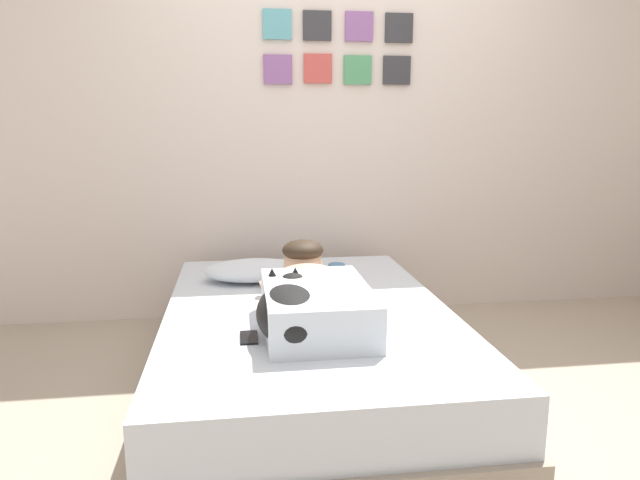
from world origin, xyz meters
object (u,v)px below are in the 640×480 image
Objects in this scene: bed at (308,349)px; person_lying at (312,294)px; dog at (290,310)px; cell_phone at (249,337)px; pillow at (254,270)px; coffee_cup at (337,271)px.

person_lying is at bearing -88.84° from bed.
person_lying is 0.23m from dog.
pillow is at bearing 86.95° from cell_phone.
person_lying reaches higher than coffee_cup.
bed is 2.19× the size of person_lying.
person_lying is 6.57× the size of cell_phone.
pillow reaches higher than bed.
cell_phone is (-0.16, -0.01, -0.10)m from dog.
bed is at bearing 72.28° from dog.
cell_phone is (-0.28, -0.21, -0.10)m from person_lying.
coffee_cup is (0.45, -0.00, -0.02)m from pillow.
bed is 0.59m from coffee_cup.
bed is 0.34m from person_lying.
cell_phone is at bearing -127.51° from bed.
coffee_cup reaches higher than cell_phone.
pillow reaches higher than coffee_cup.
bed is 16.10× the size of coffee_cup.
dog is (-0.11, -0.20, -0.00)m from person_lying.
bed is 0.61m from pillow.
pillow is at bearing 114.55° from bed.
coffee_cup reaches higher than bed.
pillow is 0.85m from dog.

